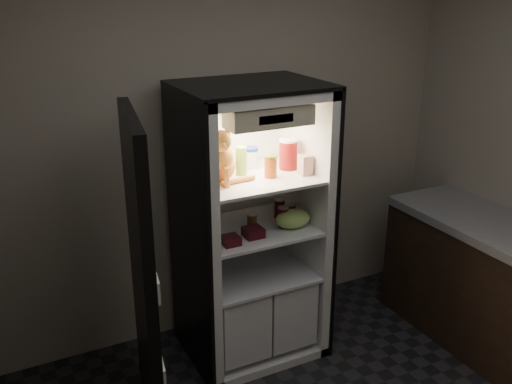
{
  "coord_description": "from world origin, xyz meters",
  "views": [
    {
      "loc": [
        -1.53,
        -1.74,
        2.45
      ],
      "look_at": [
        0.02,
        1.32,
        1.18
      ],
      "focal_mm": 40.0,
      "sensor_mm": 36.0,
      "label": 1
    }
  ],
  "objects_px": {
    "pepper_jar": "(288,154)",
    "salsa_jar": "(271,166)",
    "soda_can_c": "(283,217)",
    "mayo_tub": "(250,158)",
    "grape_bag": "(293,219)",
    "tabby_cat": "(220,160)",
    "parmesan_shaker": "(241,161)",
    "cream_carton": "(305,165)",
    "soda_can_b": "(291,212)",
    "berry_box_left": "(231,240)",
    "berry_box_right": "(253,232)",
    "soda_can_a": "(279,208)",
    "refrigerator": "(249,243)",
    "condiment_jar": "(252,220)"
  },
  "relations": [
    {
      "from": "tabby_cat",
      "to": "cream_carton",
      "type": "xyz_separation_m",
      "value": [
        0.54,
        -0.11,
        -0.08
      ]
    },
    {
      "from": "parmesan_shaker",
      "to": "grape_bag",
      "type": "xyz_separation_m",
      "value": [
        0.28,
        -0.18,
        -0.38
      ]
    },
    {
      "from": "mayo_tub",
      "to": "grape_bag",
      "type": "relative_size",
      "value": 0.59
    },
    {
      "from": "soda_can_a",
      "to": "berry_box_left",
      "type": "relative_size",
      "value": 1.24
    },
    {
      "from": "grape_bag",
      "to": "berry_box_right",
      "type": "distance_m",
      "value": 0.3
    },
    {
      "from": "berry_box_left",
      "to": "soda_can_a",
      "type": "bearing_deg",
      "value": 26.59
    },
    {
      "from": "grape_bag",
      "to": "berry_box_right",
      "type": "xyz_separation_m",
      "value": [
        -0.3,
        -0.01,
        -0.03
      ]
    },
    {
      "from": "soda_can_b",
      "to": "condiment_jar",
      "type": "relative_size",
      "value": 1.32
    },
    {
      "from": "mayo_tub",
      "to": "berry_box_right",
      "type": "xyz_separation_m",
      "value": [
        -0.13,
        -0.3,
        -0.39
      ]
    },
    {
      "from": "mayo_tub",
      "to": "soda_can_b",
      "type": "distance_m",
      "value": 0.46
    },
    {
      "from": "tabby_cat",
      "to": "soda_can_b",
      "type": "distance_m",
      "value": 0.66
    },
    {
      "from": "soda_can_b",
      "to": "berry_box_right",
      "type": "xyz_separation_m",
      "value": [
        -0.34,
        -0.11,
        -0.03
      ]
    },
    {
      "from": "cream_carton",
      "to": "grape_bag",
      "type": "distance_m",
      "value": 0.36
    },
    {
      "from": "pepper_jar",
      "to": "soda_can_c",
      "type": "distance_m",
      "value": 0.41
    },
    {
      "from": "condiment_jar",
      "to": "berry_box_left",
      "type": "distance_m",
      "value": 0.31
    },
    {
      "from": "soda_can_a",
      "to": "soda_can_b",
      "type": "distance_m",
      "value": 0.09
    },
    {
      "from": "parmesan_shaker",
      "to": "grape_bag",
      "type": "bearing_deg",
      "value": -32.81
    },
    {
      "from": "tabby_cat",
      "to": "grape_bag",
      "type": "height_order",
      "value": "tabby_cat"
    },
    {
      "from": "pepper_jar",
      "to": "grape_bag",
      "type": "xyz_separation_m",
      "value": [
        -0.05,
        -0.16,
        -0.39
      ]
    },
    {
      "from": "salsa_jar",
      "to": "soda_can_a",
      "type": "height_order",
      "value": "salsa_jar"
    },
    {
      "from": "soda_can_a",
      "to": "soda_can_b",
      "type": "bearing_deg",
      "value": -63.88
    },
    {
      "from": "soda_can_a",
      "to": "berry_box_left",
      "type": "height_order",
      "value": "soda_can_a"
    },
    {
      "from": "soda_can_c",
      "to": "condiment_jar",
      "type": "bearing_deg",
      "value": 153.82
    },
    {
      "from": "tabby_cat",
      "to": "condiment_jar",
      "type": "relative_size",
      "value": 4.28
    },
    {
      "from": "tabby_cat",
      "to": "mayo_tub",
      "type": "distance_m",
      "value": 0.34
    },
    {
      "from": "salsa_jar",
      "to": "soda_can_b",
      "type": "bearing_deg",
      "value": 12.92
    },
    {
      "from": "pepper_jar",
      "to": "soda_can_a",
      "type": "height_order",
      "value": "pepper_jar"
    },
    {
      "from": "soda_can_a",
      "to": "soda_can_b",
      "type": "height_order",
      "value": "soda_can_a"
    },
    {
      "from": "parmesan_shaker",
      "to": "soda_can_c",
      "type": "bearing_deg",
      "value": -30.49
    },
    {
      "from": "pepper_jar",
      "to": "salsa_jar",
      "type": "bearing_deg",
      "value": -151.84
    },
    {
      "from": "tabby_cat",
      "to": "parmesan_shaker",
      "type": "distance_m",
      "value": 0.19
    },
    {
      "from": "cream_carton",
      "to": "pepper_jar",
      "type": "bearing_deg",
      "value": 104.17
    },
    {
      "from": "parmesan_shaker",
      "to": "soda_can_b",
      "type": "xyz_separation_m",
      "value": [
        0.32,
        -0.08,
        -0.38
      ]
    },
    {
      "from": "soda_can_b",
      "to": "berry_box_left",
      "type": "distance_m",
      "value": 0.54
    },
    {
      "from": "soda_can_b",
      "to": "condiment_jar",
      "type": "height_order",
      "value": "soda_can_b"
    },
    {
      "from": "berry_box_left",
      "to": "berry_box_right",
      "type": "height_order",
      "value": "berry_box_right"
    },
    {
      "from": "pepper_jar",
      "to": "soda_can_b",
      "type": "distance_m",
      "value": 0.4
    },
    {
      "from": "soda_can_c",
      "to": "berry_box_right",
      "type": "height_order",
      "value": "soda_can_c"
    },
    {
      "from": "mayo_tub",
      "to": "salsa_jar",
      "type": "distance_m",
      "value": 0.23
    },
    {
      "from": "cream_carton",
      "to": "berry_box_right",
      "type": "relative_size",
      "value": 1.09
    },
    {
      "from": "pepper_jar",
      "to": "soda_can_c",
      "type": "bearing_deg",
      "value": -129.63
    },
    {
      "from": "condiment_jar",
      "to": "berry_box_right",
      "type": "relative_size",
      "value": 0.77
    },
    {
      "from": "parmesan_shaker",
      "to": "berry_box_left",
      "type": "height_order",
      "value": "parmesan_shaker"
    },
    {
      "from": "refrigerator",
      "to": "soda_can_b",
      "type": "xyz_separation_m",
      "value": [
        0.27,
        -0.09,
        0.21
      ]
    },
    {
      "from": "grape_bag",
      "to": "soda_can_a",
      "type": "bearing_deg",
      "value": 89.54
    },
    {
      "from": "refrigerator",
      "to": "soda_can_b",
      "type": "distance_m",
      "value": 0.35
    },
    {
      "from": "parmesan_shaker",
      "to": "soda_can_c",
      "type": "distance_m",
      "value": 0.46
    },
    {
      "from": "salsa_jar",
      "to": "condiment_jar",
      "type": "height_order",
      "value": "salsa_jar"
    },
    {
      "from": "refrigerator",
      "to": "condiment_jar",
      "type": "xyz_separation_m",
      "value": [
        -0.0,
        -0.05,
        0.19
      ]
    },
    {
      "from": "salsa_jar",
      "to": "berry_box_left",
      "type": "height_order",
      "value": "salsa_jar"
    }
  ]
}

